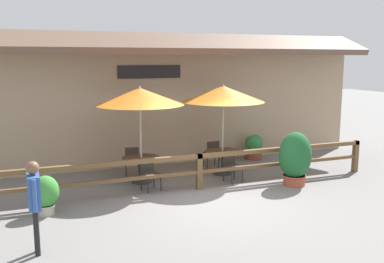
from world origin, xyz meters
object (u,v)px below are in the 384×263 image
Objects in this scene: chair_near_streetside at (150,172)px; pedestrian at (34,195)px; patio_umbrella_near at (140,96)px; potted_plant_small_flowering at (295,158)px; potted_plant_tall_tropical at (254,147)px; dining_table_near at (141,162)px; patio_umbrella_middle at (223,94)px; potted_plant_broad_leaf at (45,194)px; dining_table_middle at (222,155)px; chair_middle_wallside at (212,152)px; chair_middle_streetside at (232,164)px; chair_near_wallside at (132,159)px.

pedestrian is at bearing -147.40° from chair_near_streetside.
potted_plant_small_flowering is at bearing -24.92° from patio_umbrella_near.
chair_near_streetside is at bearing -153.99° from potted_plant_tall_tropical.
potted_plant_tall_tropical is at bearing 16.72° from dining_table_near.
dining_table_near is at bearing 78.83° from chair_near_streetside.
patio_umbrella_middle is 5.68m from potted_plant_broad_leaf.
dining_table_near is 1.00× the size of dining_table_middle.
patio_umbrella_near is at bearing 155.08° from potted_plant_small_flowering.
pedestrian reaches higher than dining_table_middle.
potted_plant_small_flowering is at bearing 122.86° from chair_middle_wallside.
potted_plant_tall_tropical is (4.25, 2.07, -0.06)m from chair_near_streetside.
chair_middle_wallside is (0.00, 0.80, -1.91)m from patio_umbrella_middle.
pedestrian is at bearing -145.35° from dining_table_middle.
dining_table_near is 0.79m from chair_near_streetside.
dining_table_near is 1.24× the size of potted_plant_tall_tropical.
chair_near_streetside is 2.79m from potted_plant_broad_leaf.
patio_umbrella_middle is 2.75m from potted_plant_small_flowering.
pedestrian is at bearing -163.02° from chair_middle_streetside.
potted_plant_broad_leaf is at bearing -146.38° from patio_umbrella_near.
chair_middle_wallside is (2.46, 1.57, 0.00)m from chair_near_streetside.
chair_near_streetside is 1.01× the size of potted_plant_tall_tropical.
dining_table_near is at bearing 141.18° from pedestrian.
patio_umbrella_near is 2.07m from chair_near_streetside.
chair_near_streetside is at bearing 165.45° from potted_plant_small_flowering.
patio_umbrella_near is 2.52× the size of dining_table_near.
chair_middle_wallside reaches higher than dining_table_middle.
chair_middle_wallside is at bearing 89.68° from patio_umbrella_middle.
chair_near_wallside reaches higher than dining_table_near.
pedestrian reaches higher than potted_plant_small_flowering.
potted_plant_small_flowering reaches higher than chair_middle_streetside.
potted_plant_small_flowering is 3.11m from potted_plant_tall_tropical.
potted_plant_broad_leaf is at bearing -156.33° from potted_plant_tall_tropical.
chair_near_streetside is at bearing 105.62° from chair_near_wallside.
patio_umbrella_near reaches higher than potted_plant_broad_leaf.
potted_plant_broad_leaf is 7.50m from potted_plant_tall_tropical.
dining_table_near is 0.80m from chair_near_wallside.
dining_table_near is 0.72× the size of potted_plant_small_flowering.
potted_plant_tall_tropical is (0.45, 3.06, -0.32)m from potted_plant_small_flowering.
patio_umbrella_near is at bearing 180.00° from dining_table_near.
patio_umbrella_middle is at bearing 174.31° from chair_near_wallside.
chair_near_streetside is 2.37m from chair_middle_streetside.
potted_plant_tall_tropical is at bearing 36.55° from chair_middle_streetside.
dining_table_near is 1.23× the size of chair_near_streetside.
pedestrian is (-5.22, -2.86, 0.59)m from chair_middle_streetside.
chair_near_streetside and chair_middle_wallside have the same top height.
patio_umbrella_near is at bearing -163.28° from potted_plant_tall_tropical.
patio_umbrella_middle reaches higher than dining_table_near.
chair_near_streetside is 1.00× the size of chair_middle_streetside.
potted_plant_tall_tropical is (1.88, 2.11, -0.06)m from chair_middle_streetside.
chair_near_wallside and chair_middle_wallside have the same top height.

